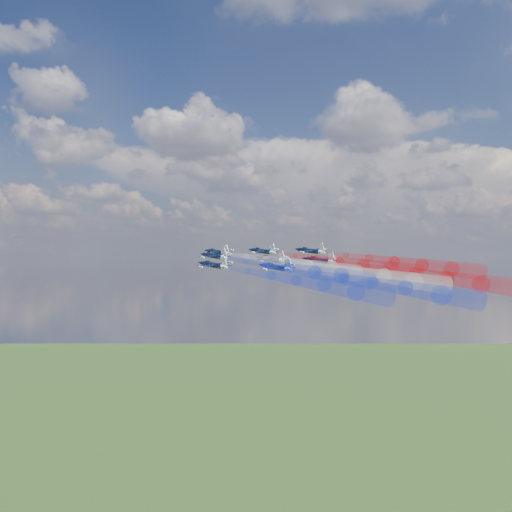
% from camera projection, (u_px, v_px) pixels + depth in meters
% --- Properties ---
extents(jet_lead, '(15.84, 14.74, 5.67)m').
position_uv_depth(jet_lead, '(217.00, 252.00, 170.25)').
color(jet_lead, black).
extents(trail_lead, '(45.53, 23.94, 9.41)m').
position_uv_depth(trail_lead, '(286.00, 262.00, 148.39)').
color(trail_lead, white).
extents(jet_inner_left, '(15.84, 14.74, 5.67)m').
position_uv_depth(jet_inner_left, '(214.00, 256.00, 156.29)').
color(jet_inner_left, black).
extents(trail_inner_left, '(45.53, 23.94, 9.41)m').
position_uv_depth(trail_inner_left, '(289.00, 268.00, 134.43)').
color(trail_inner_left, '#1A35E3').
extents(jet_inner_right, '(15.84, 14.74, 5.67)m').
position_uv_depth(jet_inner_right, '(263.00, 251.00, 168.34)').
color(jet_inner_right, black).
extents(trail_inner_right, '(45.53, 23.94, 9.41)m').
position_uv_depth(trail_inner_right, '(339.00, 262.00, 146.49)').
color(trail_inner_right, red).
extents(jet_outer_left, '(15.84, 14.74, 5.67)m').
position_uv_depth(jet_outer_left, '(213.00, 265.00, 142.81)').
color(jet_outer_left, black).
extents(trail_outer_left, '(45.53, 23.94, 9.41)m').
position_uv_depth(trail_outer_left, '(297.00, 280.00, 120.95)').
color(trail_outer_left, '#1A35E3').
extents(jet_center_third, '(15.84, 14.74, 5.67)m').
position_uv_depth(jet_center_third, '(271.00, 259.00, 155.61)').
color(jet_center_third, black).
extents(trail_center_third, '(45.53, 23.94, 9.41)m').
position_uv_depth(trail_center_third, '(356.00, 272.00, 133.75)').
color(trail_center_third, white).
extents(jet_outer_right, '(15.84, 14.74, 5.67)m').
position_uv_depth(jet_outer_right, '(310.00, 251.00, 167.06)').
color(jet_outer_right, black).
extents(trail_outer_right, '(45.53, 23.94, 9.41)m').
position_uv_depth(trail_outer_right, '(394.00, 261.00, 145.21)').
color(trail_outer_right, red).
extents(jet_rear_left, '(15.84, 14.74, 5.67)m').
position_uv_depth(jet_rear_left, '(276.00, 267.00, 140.17)').
color(jet_rear_left, black).
extents(trail_rear_left, '(45.53, 23.94, 9.41)m').
position_uv_depth(trail_rear_left, '(373.00, 283.00, 118.31)').
color(trail_rear_left, '#1A35E3').
extents(jet_rear_right, '(15.84, 14.74, 5.67)m').
position_uv_depth(jet_rear_right, '(319.00, 260.00, 151.26)').
color(jet_rear_right, black).
extents(trail_rear_right, '(45.53, 23.94, 9.41)m').
position_uv_depth(trail_rear_right, '(415.00, 274.00, 129.41)').
color(trail_rear_right, red).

